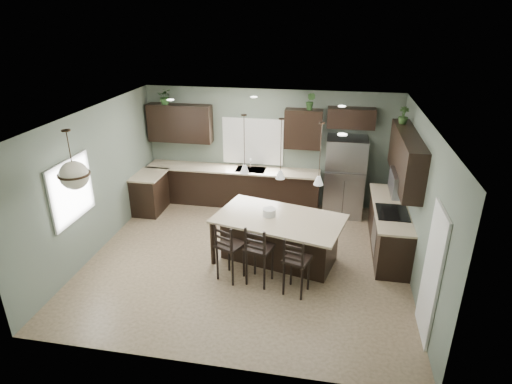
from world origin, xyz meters
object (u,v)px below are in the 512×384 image
object	(u,v)px
bar_stool_center	(260,254)
plant_back_left	(165,96)
bar_stool_left	(230,251)
bar_stool_right	(297,265)
refrigerator	(344,177)
kitchen_island	(279,240)
serving_dish	(269,212)

from	to	relation	value
bar_stool_center	plant_back_left	size ratio (longest dim) A/B	3.07
bar_stool_left	bar_stool_right	size ratio (longest dim) A/B	1.04
refrigerator	bar_stool_left	size ratio (longest dim) A/B	1.65
refrigerator	kitchen_island	world-z (taller)	refrigerator
bar_stool_center	bar_stool_right	world-z (taller)	bar_stool_center
serving_dish	bar_stool_center	distance (m)	0.91
bar_stool_left	plant_back_left	xyz separation A→B (m)	(-2.30, 3.24, 2.03)
kitchen_island	bar_stool_right	size ratio (longest dim) A/B	2.16
refrigerator	bar_stool_center	distance (m)	3.42
serving_dish	plant_back_left	world-z (taller)	plant_back_left
serving_dish	bar_stool_left	bearing A→B (deg)	-126.54
kitchen_island	serving_dish	xyz separation A→B (m)	(-0.19, 0.05, 0.53)
bar_stool_left	plant_back_left	size ratio (longest dim) A/B	3.01
kitchen_island	plant_back_left	xyz separation A→B (m)	(-3.06, 2.52, 2.12)
bar_stool_left	plant_back_left	world-z (taller)	plant_back_left
bar_stool_left	plant_back_left	distance (m)	4.45
kitchen_island	plant_back_left	distance (m)	4.49
bar_stool_center	bar_stool_right	size ratio (longest dim) A/B	1.06
bar_stool_right	plant_back_left	distance (m)	5.31
bar_stool_center	bar_stool_left	bearing A→B (deg)	-168.34
refrigerator	bar_stool_center	world-z (taller)	refrigerator
refrigerator	bar_stool_left	bearing A→B (deg)	-122.77
kitchen_island	bar_stool_right	bearing A→B (deg)	-51.75
bar_stool_center	plant_back_left	distance (m)	4.76
kitchen_island	serving_dish	bearing A→B (deg)	180.00
bar_stool_left	bar_stool_center	size ratio (longest dim) A/B	0.98
bar_stool_left	kitchen_island	bearing A→B (deg)	66.94
kitchen_island	bar_stool_center	bearing A→B (deg)	-93.73
serving_dish	plant_back_left	xyz separation A→B (m)	(-2.86, 2.47, 1.59)
serving_dish	bar_stool_right	distance (m)	1.25
refrigerator	kitchen_island	bearing A→B (deg)	-117.27
kitchen_island	bar_stool_center	xyz separation A→B (m)	(-0.24, -0.75, 0.11)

